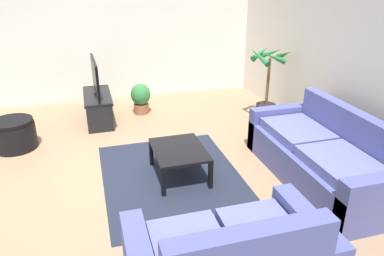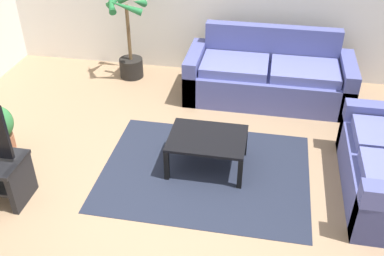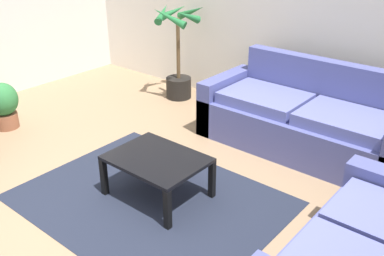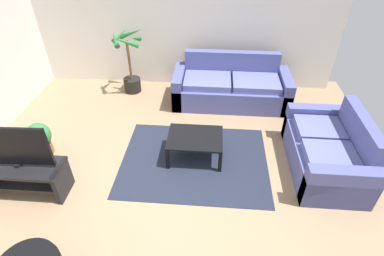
{
  "view_description": "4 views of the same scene",
  "coord_description": "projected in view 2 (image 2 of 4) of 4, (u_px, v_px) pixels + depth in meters",
  "views": [
    {
      "loc": [
        4.32,
        -0.35,
        2.43
      ],
      "look_at": [
        0.27,
        0.83,
        0.6
      ],
      "focal_mm": 34.35,
      "sensor_mm": 36.0,
      "label": 1
    },
    {
      "loc": [
        0.93,
        -3.19,
        3.07
      ],
      "look_at": [
        0.26,
        0.39,
        0.64
      ],
      "focal_mm": 41.95,
      "sensor_mm": 36.0,
      "label": 2
    },
    {
      "loc": [
        2.72,
        -1.71,
        2.23
      ],
      "look_at": [
        0.65,
        0.78,
        0.69
      ],
      "focal_mm": 41.22,
      "sensor_mm": 36.0,
      "label": 3
    },
    {
      "loc": [
        0.61,
        -2.81,
        3.15
      ],
      "look_at": [
        0.34,
        0.55,
        0.61
      ],
      "focal_mm": 28.02,
      "sensor_mm": 36.0,
      "label": 4
    }
  ],
  "objects": [
    {
      "name": "couch_main",
      "position": [
        268.0,
        77.0,
        6.01
      ],
      "size": [
        2.17,
        0.9,
        0.9
      ],
      "color": "#4C518C",
      "rests_on": "ground"
    },
    {
      "name": "coffee_table",
      "position": [
        207.0,
        141.0,
        4.72
      ],
      "size": [
        0.81,
        0.62,
        0.39
      ],
      "color": "black",
      "rests_on": "ground"
    },
    {
      "name": "ground_plane",
      "position": [
        159.0,
        201.0,
        4.45
      ],
      "size": [
        6.6,
        6.6,
        0.0
      ],
      "primitive_type": "plane",
      "color": "#937556"
    },
    {
      "name": "area_rug",
      "position": [
        205.0,
        171.0,
        4.83
      ],
      "size": [
        2.2,
        1.7,
        0.01
      ],
      "primitive_type": "cube",
      "color": "#1E2333",
      "rests_on": "ground"
    },
    {
      "name": "potted_palm",
      "position": [
        129.0,
        43.0,
        6.41
      ],
      "size": [
        0.61,
        0.64,
        1.27
      ],
      "color": "black",
      "rests_on": "ground"
    }
  ]
}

